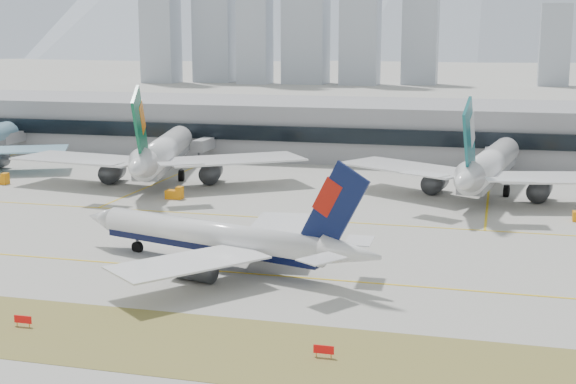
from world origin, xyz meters
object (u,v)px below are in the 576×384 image
(taxiing_airliner, at_px, (221,239))
(widebody_cathay, at_px, (488,167))
(widebody_eva, at_px, (162,154))
(terminal, at_px, (385,129))

(taxiing_airliner, relative_size, widebody_cathay, 0.80)
(widebody_eva, height_order, terminal, widebody_eva)
(taxiing_airliner, relative_size, widebody_eva, 0.78)
(widebody_cathay, bearing_deg, terminal, 37.48)
(widebody_cathay, xyz_separation_m, terminal, (-29.15, 52.77, 1.43))
(widebody_cathay, bearing_deg, widebody_eva, 100.00)
(widebody_eva, relative_size, terminal, 0.23)
(taxiing_airliner, relative_size, terminal, 0.18)
(widebody_eva, bearing_deg, terminal, -52.27)
(taxiing_airliner, xyz_separation_m, terminal, (7.30, 117.56, 3.28))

